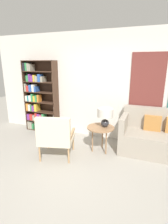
% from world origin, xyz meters
% --- Properties ---
extents(ground_plane, '(14.00, 14.00, 0.00)m').
position_xyz_m(ground_plane, '(0.00, 0.00, 0.00)').
color(ground_plane, '#9E998E').
extents(wall_back, '(6.40, 0.08, 2.70)m').
position_xyz_m(wall_back, '(0.06, 2.03, 1.35)').
color(wall_back, silver).
rests_on(wall_back, ground_plane).
extents(bookshelf, '(0.98, 0.30, 2.00)m').
position_xyz_m(bookshelf, '(-1.84, 1.84, 0.98)').
color(bookshelf, '#422B1E').
rests_on(bookshelf, ground_plane).
extents(armchair, '(0.82, 0.80, 0.94)m').
position_xyz_m(armchair, '(-0.55, 0.56, 0.52)').
color(armchair, tan).
rests_on(armchair, ground_plane).
extents(couch, '(1.76, 0.83, 0.96)m').
position_xyz_m(couch, '(1.50, 1.60, 0.36)').
color(couch, '#9E9384').
rests_on(couch, ground_plane).
extents(side_table, '(0.60, 0.60, 0.58)m').
position_xyz_m(side_table, '(0.22, 1.20, 0.53)').
color(side_table, '#99704C').
rests_on(side_table, ground_plane).
extents(table_lamp, '(0.34, 0.34, 0.42)m').
position_xyz_m(table_lamp, '(0.30, 1.25, 0.86)').
color(table_lamp, '#2D2D33').
rests_on(table_lamp, side_table).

